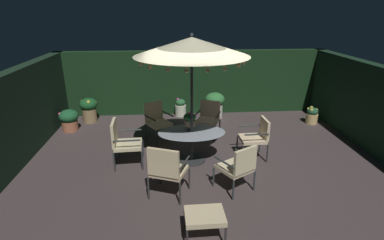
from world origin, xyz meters
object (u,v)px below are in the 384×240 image
at_px(patio_chair_northeast, 257,135).
at_px(potted_plant_back_right, 69,119).
at_px(patio_umbrella, 192,47).
at_px(patio_chair_southwest, 167,168).
at_px(potted_plant_left_near, 89,109).
at_px(potted_plant_back_left, 312,115).
at_px(patio_chair_southeast, 157,119).
at_px(potted_plant_right_near, 180,107).
at_px(patio_dining_table, 192,139).
at_px(potted_plant_right_far, 215,104).
at_px(patio_chair_north, 238,166).
at_px(patio_chair_south, 123,140).
at_px(patio_chair_east, 209,117).
at_px(ottoman_footrest, 205,217).
at_px(centerpiece_planter, 190,120).

distance_m(patio_chair_northeast, potted_plant_back_right, 5.17).
relative_size(patio_umbrella, patio_chair_southwest, 2.71).
relative_size(potted_plant_left_near, potted_plant_back_left, 1.47).
bearing_deg(patio_chair_southeast, potted_plant_right_near, 69.67).
bearing_deg(patio_dining_table, patio_umbrella, 39.07).
bearing_deg(potted_plant_right_near, potted_plant_right_far, -12.69).
bearing_deg(patio_chair_southwest, potted_plant_back_left, 38.85).
xyz_separation_m(patio_chair_north, patio_chair_southeast, (-1.57, 2.52, 0.03)).
height_order(patio_chair_south, potted_plant_right_near, patio_chair_south).
xyz_separation_m(patio_dining_table, patio_chair_east, (0.55, 1.37, 0.02)).
bearing_deg(patio_chair_north, potted_plant_right_near, 101.60).
xyz_separation_m(patio_chair_northeast, potted_plant_right_far, (-0.55, 2.79, -0.11)).
relative_size(patio_umbrella, potted_plant_right_far, 3.51).
relative_size(ottoman_footrest, potted_plant_back_left, 1.19).
distance_m(patio_dining_table, patio_chair_northeast, 1.48).
distance_m(ottoman_footrest, potted_plant_back_left, 5.88).
relative_size(patio_umbrella, potted_plant_left_near, 3.79).
height_order(patio_dining_table, patio_chair_southwest, patio_chair_southwest).
relative_size(centerpiece_planter, potted_plant_right_near, 0.73).
distance_m(centerpiece_planter, patio_chair_east, 1.42).
distance_m(patio_chair_southeast, patio_chair_southwest, 2.64).
distance_m(patio_dining_table, potted_plant_right_far, 2.98).
height_order(centerpiece_planter, potted_plant_back_left, centerpiece_planter).
height_order(patio_chair_northeast, potted_plant_back_left, patio_chair_northeast).
bearing_deg(potted_plant_back_left, potted_plant_back_right, -179.80).
height_order(patio_umbrella, centerpiece_planter, patio_umbrella).
distance_m(patio_chair_southeast, patio_chair_south, 1.49).
distance_m(centerpiece_planter, potted_plant_back_right, 3.82).
relative_size(patio_umbrella, ottoman_footrest, 4.69).
xyz_separation_m(patio_chair_north, potted_plant_back_left, (2.99, 3.35, -0.29)).
height_order(patio_chair_north, patio_chair_southeast, patio_chair_southeast).
bearing_deg(potted_plant_left_near, patio_chair_southeast, -35.17).
height_order(centerpiece_planter, patio_chair_southwest, centerpiece_planter).
xyz_separation_m(patio_dining_table, patio_umbrella, (0.00, 0.00, 1.99)).
xyz_separation_m(patio_dining_table, potted_plant_back_right, (-3.28, 2.05, -0.20)).
bearing_deg(patio_chair_north, patio_chair_southwest, -175.26).
relative_size(patio_dining_table, patio_chair_northeast, 1.59).
bearing_deg(patio_chair_south, potted_plant_back_left, 22.36).
distance_m(patio_dining_table, patio_chair_southwest, 1.49).
bearing_deg(centerpiece_planter, potted_plant_left_near, 137.91).
xyz_separation_m(patio_chair_northeast, patio_chair_southwest, (-2.02, -1.42, 0.05)).
bearing_deg(patio_chair_north, potted_plant_right_far, 87.62).
height_order(patio_chair_southwest, ottoman_footrest, patio_chair_southwest).
height_order(potted_plant_left_near, potted_plant_back_right, potted_plant_left_near).
distance_m(patio_chair_southwest, potted_plant_right_near, 4.48).
bearing_deg(potted_plant_right_near, patio_chair_south, -113.40).
bearing_deg(patio_chair_south, patio_chair_southeast, 62.60).
bearing_deg(potted_plant_back_right, patio_chair_east, -10.07).
height_order(patio_dining_table, patio_umbrella, patio_umbrella).
distance_m(patio_chair_south, potted_plant_back_right, 2.79).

